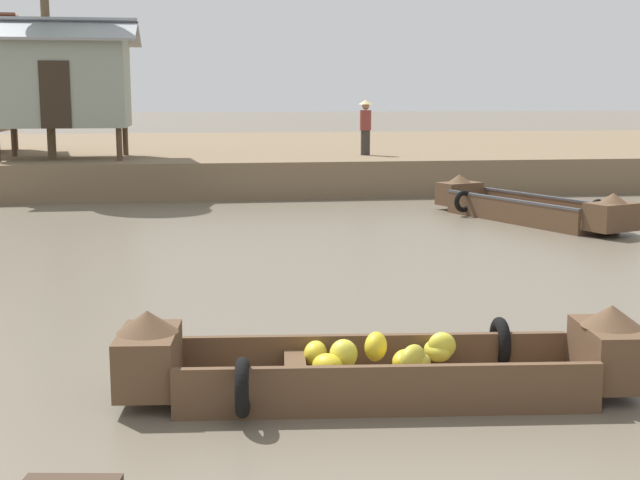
# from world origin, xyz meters

# --- Properties ---
(ground_plane) EXTENTS (300.00, 300.00, 0.00)m
(ground_plane) POSITION_xyz_m (0.00, 10.00, 0.00)
(ground_plane) COLOR #665B4C
(riverbank_strip) EXTENTS (160.00, 20.00, 1.01)m
(riverbank_strip) POSITION_xyz_m (0.00, 29.52, 0.51)
(riverbank_strip) COLOR #756047
(riverbank_strip) RESTS_ON ground
(banana_boat) EXTENTS (4.88, 1.51, 0.85)m
(banana_boat) POSITION_xyz_m (0.36, 3.90, 0.30)
(banana_boat) COLOR brown
(banana_boat) RESTS_ON ground
(fishing_skiff_distant) EXTENTS (2.94, 5.46, 0.87)m
(fishing_skiff_distant) POSITION_xyz_m (6.06, 14.68, 0.30)
(fishing_skiff_distant) COLOR brown
(fishing_skiff_distant) RESTS_ON ground
(stilt_house_mid_left) EXTENTS (4.33, 3.18, 3.93)m
(stilt_house_mid_left) POSITION_xyz_m (-4.94, 21.96, 3.21)
(stilt_house_mid_left) COLOR #4C3826
(stilt_house_mid_left) RESTS_ON riverbank_strip
(vendor_person) EXTENTS (0.44, 0.44, 1.66)m
(vendor_person) POSITION_xyz_m (3.86, 22.15, 1.94)
(vendor_person) COLOR #332D28
(vendor_person) RESTS_ON riverbank_strip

